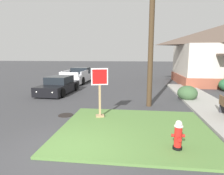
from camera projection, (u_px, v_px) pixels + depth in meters
name	position (u px, v px, depth m)	size (l,w,h in m)	color
ground_plane	(68.00, 153.00, 5.59)	(160.00, 160.00, 0.00)	#3D3D3F
grass_corner_patch	(135.00, 129.00, 7.24)	(5.61, 4.85, 0.08)	#567F3D
sidewalk_strip	(209.00, 106.00, 10.45)	(2.20, 15.11, 0.12)	#9E9B93
fire_hydrant	(178.00, 136.00, 5.57)	(0.38, 0.34, 0.88)	black
stop_sign	(100.00, 94.00, 8.40)	(0.71, 0.37, 2.18)	#A3845B
manhole_cover	(66.00, 115.00, 9.03)	(0.70, 0.70, 0.02)	black
parked_sedan_black	(59.00, 86.00, 14.20)	(2.09, 4.19, 1.25)	black
pickup_truck_white	(79.00, 76.00, 20.01)	(2.28, 5.55, 1.48)	silver
utility_pole	(152.00, 21.00, 9.91)	(1.68, 0.28, 8.73)	#42301E
shrub_by_curb	(187.00, 93.00, 11.91)	(1.20, 1.20, 0.93)	#3A5935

